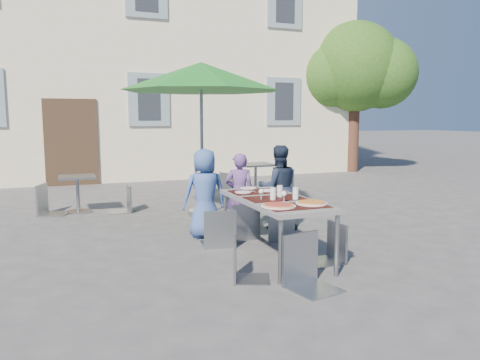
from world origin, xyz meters
name	(u,v)px	position (x,y,z in m)	size (l,w,h in m)	color
ground	(262,257)	(0.00, 0.00, 0.00)	(90.00, 90.00, 0.00)	#424144
building	(125,24)	(0.00, 11.50, 4.85)	(13.60, 8.20, 11.10)	beige
tree	(356,69)	(6.55, 7.54, 3.25)	(3.60, 3.00, 4.70)	#44291D
dining_table	(275,203)	(0.14, -0.07, 0.70)	(0.80, 1.85, 0.76)	#4B4B50
pizza_near_left	(278,205)	(-0.07, -0.59, 0.77)	(0.39, 0.39, 0.03)	white
pizza_near_right	(312,203)	(0.36, -0.58, 0.77)	(0.36, 0.36, 0.03)	white
glassware	(281,193)	(0.17, -0.16, 0.83)	(0.45, 0.39, 0.15)	silver
place_settings	(254,190)	(0.12, 0.57, 0.76)	(0.63, 0.52, 0.01)	white
child_0	(205,193)	(-0.37, 1.21, 0.65)	(0.63, 0.41, 1.29)	#38589B
child_1	(239,193)	(0.18, 1.25, 0.61)	(0.44, 0.29, 1.21)	#5B3D7E
child_2	(278,187)	(0.84, 1.29, 0.66)	(0.64, 0.37, 1.31)	#1A253A
chair_0	(219,205)	(-0.35, 0.65, 0.57)	(0.49, 0.50, 0.98)	#92999D
chair_1	(242,198)	(0.09, 0.90, 0.59)	(0.47, 0.48, 1.01)	#93979E
chair_2	(279,205)	(0.56, 0.67, 0.52)	(0.42, 0.43, 0.89)	gray
chair_3	(244,235)	(-0.51, -0.67, 0.49)	(0.49, 0.49, 0.85)	gray
chair_4	(331,219)	(0.71, -0.44, 0.53)	(0.41, 0.41, 0.90)	gray
chair_5	(308,228)	(0.02, -1.10, 0.62)	(0.55, 0.55, 1.04)	#92969D
patio_umbrella	(201,78)	(0.02, 2.64, 2.40)	(2.74, 2.74, 2.67)	#B6B9BF
cafe_table_0	(78,189)	(-2.02, 3.72, 0.44)	(0.64, 0.64, 0.68)	#B6B9BF
bg_chair_l_0	(47,180)	(-2.53, 3.78, 0.62)	(0.60, 0.60, 1.04)	gray
bg_chair_r_0	(123,183)	(-1.23, 3.51, 0.55)	(0.42, 0.42, 0.94)	gray
cafe_table_1	(256,175)	(1.62, 4.00, 0.51)	(0.70, 0.70, 0.75)	#B6B9BF
bg_chair_l_1	(231,169)	(1.14, 4.25, 0.62)	(0.61, 0.60, 1.04)	gray
bg_chair_r_1	(283,166)	(2.49, 4.43, 0.62)	(0.61, 0.61, 1.06)	#93989F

